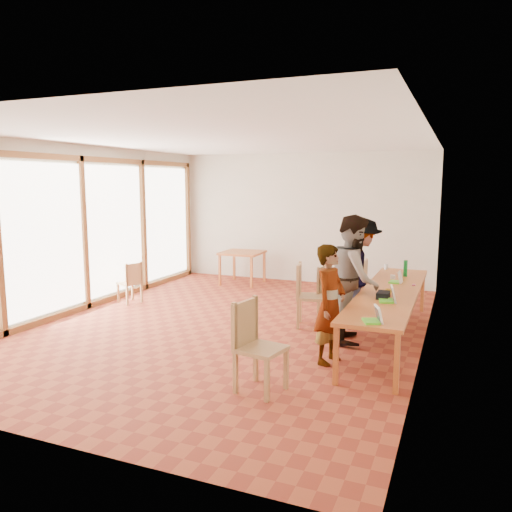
# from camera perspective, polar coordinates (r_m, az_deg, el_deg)

# --- Properties ---
(ground) EXTENTS (8.00, 8.00, 0.00)m
(ground) POSITION_cam_1_polar(r_m,az_deg,el_deg) (8.28, -2.92, -7.92)
(ground) COLOR #9C4125
(ground) RESTS_ON ground
(wall_back) EXTENTS (6.00, 0.10, 3.00)m
(wall_back) POSITION_cam_1_polar(r_m,az_deg,el_deg) (11.72, 5.40, 4.33)
(wall_back) COLOR beige
(wall_back) RESTS_ON ground
(wall_front) EXTENTS (6.00, 0.10, 3.00)m
(wall_front) POSITION_cam_1_polar(r_m,az_deg,el_deg) (4.73, -24.17, -2.42)
(wall_front) COLOR beige
(wall_front) RESTS_ON ground
(wall_right) EXTENTS (0.10, 8.00, 3.00)m
(wall_right) POSITION_cam_1_polar(r_m,az_deg,el_deg) (7.24, 19.00, 1.39)
(wall_right) COLOR beige
(wall_right) RESTS_ON ground
(window_wall) EXTENTS (0.10, 8.00, 3.00)m
(window_wall) POSITION_cam_1_polar(r_m,az_deg,el_deg) (9.63, -19.16, 3.02)
(window_wall) COLOR white
(window_wall) RESTS_ON ground
(ceiling) EXTENTS (6.00, 8.00, 0.04)m
(ceiling) POSITION_cam_1_polar(r_m,az_deg,el_deg) (7.98, -3.09, 13.38)
(ceiling) COLOR white
(ceiling) RESTS_ON wall_back
(communal_table) EXTENTS (0.80, 4.00, 0.75)m
(communal_table) POSITION_cam_1_polar(r_m,az_deg,el_deg) (7.62, 15.05, -4.19)
(communal_table) COLOR #BE5D2A
(communal_table) RESTS_ON ground
(side_table) EXTENTS (0.90, 0.90, 0.75)m
(side_table) POSITION_cam_1_polar(r_m,az_deg,el_deg) (11.48, -1.57, 0.11)
(side_table) COLOR #BE5D2A
(side_table) RESTS_ON ground
(chair_near) EXTENTS (0.56, 0.56, 0.55)m
(chair_near) POSITION_cam_1_polar(r_m,az_deg,el_deg) (5.66, -0.37, -9.05)
(chair_near) COLOR tan
(chair_near) RESTS_ON ground
(chair_mid) EXTENTS (0.57, 0.57, 0.55)m
(chair_mid) POSITION_cam_1_polar(r_m,az_deg,el_deg) (8.13, 5.66, -3.69)
(chair_mid) COLOR tan
(chair_mid) RESTS_ON ground
(chair_far) EXTENTS (0.45, 0.45, 0.51)m
(chair_far) POSITION_cam_1_polar(r_m,az_deg,el_deg) (8.42, 8.13, -3.62)
(chair_far) COLOR tan
(chair_far) RESTS_ON ground
(chair_empty) EXTENTS (0.41, 0.41, 0.44)m
(chair_empty) POSITION_cam_1_polar(r_m,az_deg,el_deg) (9.96, 12.75, -2.32)
(chair_empty) COLOR tan
(chair_empty) RESTS_ON ground
(chair_spare) EXTENTS (0.48, 0.48, 0.43)m
(chair_spare) POSITION_cam_1_polar(r_m,az_deg,el_deg) (9.94, -14.01, -2.48)
(chair_spare) COLOR tan
(chair_spare) RESTS_ON ground
(person_near) EXTENTS (0.47, 0.63, 1.55)m
(person_near) POSITION_cam_1_polar(r_m,az_deg,el_deg) (6.52, 8.47, -5.47)
(person_near) COLOR gray
(person_near) RESTS_ON ground
(person_mid) EXTENTS (0.87, 1.03, 1.87)m
(person_mid) POSITION_cam_1_polar(r_m,az_deg,el_deg) (7.44, 11.14, -2.53)
(person_mid) COLOR gray
(person_mid) RESTS_ON ground
(person_far) EXTENTS (0.87, 1.23, 1.74)m
(person_far) POSITION_cam_1_polar(r_m,az_deg,el_deg) (8.66, 11.95, -1.46)
(person_far) COLOR gray
(person_far) RESTS_ON ground
(laptop_near) EXTENTS (0.27, 0.28, 0.20)m
(laptop_near) POSITION_cam_1_polar(r_m,az_deg,el_deg) (5.87, 13.41, -6.88)
(laptop_near) COLOR #56D926
(laptop_near) RESTS_ON communal_table
(laptop_mid) EXTENTS (0.27, 0.29, 0.22)m
(laptop_mid) POSITION_cam_1_polar(r_m,az_deg,el_deg) (6.90, 15.03, -4.58)
(laptop_mid) COLOR #56D926
(laptop_mid) RESTS_ON communal_table
(laptop_far) EXTENTS (0.21, 0.24, 0.19)m
(laptop_far) POSITION_cam_1_polar(r_m,az_deg,el_deg) (8.21, 15.86, -2.61)
(laptop_far) COLOR #56D926
(laptop_far) RESTS_ON communal_table
(yellow_mug) EXTENTS (0.13, 0.13, 0.09)m
(yellow_mug) POSITION_cam_1_polar(r_m,az_deg,el_deg) (7.30, 14.90, -4.02)
(yellow_mug) COLOR gold
(yellow_mug) RESTS_ON communal_table
(green_bottle) EXTENTS (0.07, 0.07, 0.28)m
(green_bottle) POSITION_cam_1_polar(r_m,az_deg,el_deg) (8.78, 16.71, -1.36)
(green_bottle) COLOR #14822F
(green_bottle) RESTS_ON communal_table
(clear_glass) EXTENTS (0.07, 0.07, 0.09)m
(clear_glass) POSITION_cam_1_polar(r_m,az_deg,el_deg) (9.44, 14.64, -1.21)
(clear_glass) COLOR silver
(clear_glass) RESTS_ON communal_table
(condiment_cup) EXTENTS (0.08, 0.08, 0.06)m
(condiment_cup) POSITION_cam_1_polar(r_m,az_deg,el_deg) (8.56, 15.36, -2.31)
(condiment_cup) COLOR white
(condiment_cup) RESTS_ON communal_table
(pink_phone) EXTENTS (0.05, 0.10, 0.01)m
(pink_phone) POSITION_cam_1_polar(r_m,az_deg,el_deg) (8.10, 17.60, -3.16)
(pink_phone) COLOR #C73F6A
(pink_phone) RESTS_ON communal_table
(black_pouch) EXTENTS (0.16, 0.26, 0.09)m
(black_pouch) POSITION_cam_1_polar(r_m,az_deg,el_deg) (7.09, 14.33, -4.34)
(black_pouch) COLOR black
(black_pouch) RESTS_ON communal_table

